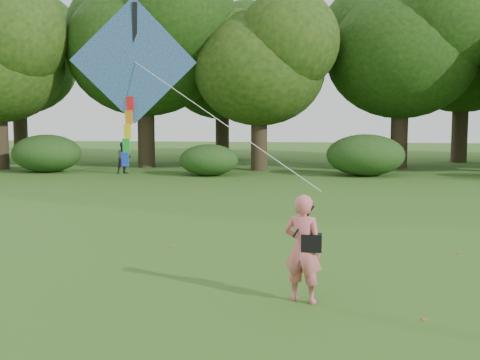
# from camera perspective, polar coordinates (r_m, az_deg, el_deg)

# --- Properties ---
(ground) EXTENTS (100.00, 100.00, 0.00)m
(ground) POSITION_cam_1_polar(r_m,az_deg,el_deg) (9.93, 2.53, -9.96)
(ground) COLOR #265114
(ground) RESTS_ON ground
(man_kite_flyer) EXTENTS (0.68, 0.56, 1.61)m
(man_kite_flyer) POSITION_cam_1_polar(r_m,az_deg,el_deg) (8.96, 6.01, -6.46)
(man_kite_flyer) COLOR #D7656C
(man_kite_flyer) RESTS_ON ground
(bystander_left) EXTENTS (0.91, 0.89, 1.47)m
(bystander_left) POSITION_cam_1_polar(r_m,az_deg,el_deg) (28.47, -10.95, 2.06)
(bystander_left) COLOR #22232D
(bystander_left) RESTS_ON ground
(crossbody_bag) EXTENTS (0.43, 0.20, 0.68)m
(crossbody_bag) POSITION_cam_1_polar(r_m,az_deg,el_deg) (8.90, 6.76, -5.85)
(crossbody_bag) COLOR black
(crossbody_bag) RESTS_ON ground
(flying_kite) EXTENTS (4.51, 2.52, 3.22)m
(flying_kite) POSITION_cam_1_polar(r_m,az_deg,el_deg) (11.36, -9.98, 10.76)
(flying_kite) COLOR #244F9E
(flying_kite) RESTS_ON ground
(tree_line) EXTENTS (54.70, 15.30, 9.48)m
(tree_line) POSITION_cam_1_polar(r_m,az_deg,el_deg) (32.52, 8.91, 11.20)
(tree_line) COLOR #3A2D1E
(tree_line) RESTS_ON ground
(shrub_band) EXTENTS (39.15, 3.22, 1.88)m
(shrub_band) POSITION_cam_1_polar(r_m,az_deg,el_deg) (27.22, 4.03, 2.23)
(shrub_band) COLOR #264919
(shrub_band) RESTS_ON ground
(fallen_leaves) EXTENTS (8.78, 13.15, 0.01)m
(fallen_leaves) POSITION_cam_1_polar(r_m,az_deg,el_deg) (15.34, 9.67, -4.21)
(fallen_leaves) COLOR brown
(fallen_leaves) RESTS_ON ground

